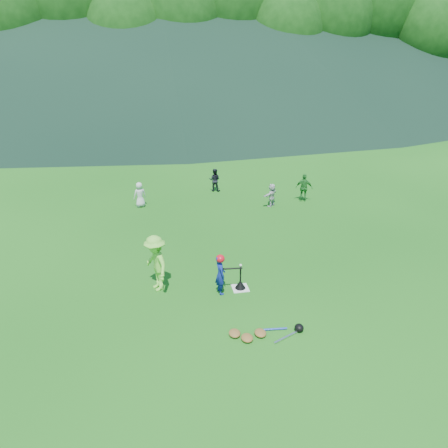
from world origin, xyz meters
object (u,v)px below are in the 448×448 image
at_px(home_plate, 240,288).
at_px(fielder_b, 215,180).
at_px(fielder_d, 272,195).
at_px(batter_child, 220,275).
at_px(fielder_a, 140,195).
at_px(adult_coach, 156,263).
at_px(equipment_pile, 261,333).
at_px(fielder_c, 304,188).
at_px(batting_tee, 240,284).

distance_m(home_plate, fielder_b, 8.38).
height_order(fielder_b, fielder_d, fielder_b).
distance_m(batter_child, fielder_a, 7.36).
bearing_deg(adult_coach, equipment_pile, 21.26).
relative_size(fielder_b, fielder_c, 0.87).
height_order(home_plate, batting_tee, batting_tee).
relative_size(home_plate, fielder_b, 0.43).
height_order(fielder_a, fielder_b, fielder_b).
relative_size(batter_child, fielder_b, 1.09).
relative_size(fielder_a, fielder_c, 0.87).
distance_m(fielder_d, equipment_pile, 8.59).
distance_m(fielder_b, batting_tee, 8.37).
bearing_deg(batter_child, fielder_b, -15.43).
bearing_deg(adult_coach, home_plate, 58.70).
bearing_deg(fielder_c, adult_coach, 66.04).
bearing_deg(fielder_b, home_plate, 103.89).
xyz_separation_m(batter_child, fielder_a, (-2.09, 7.06, -0.05)).
bearing_deg(fielder_c, batter_child, 77.08).
bearing_deg(fielder_d, batting_tee, 23.12).
height_order(fielder_c, batting_tee, fielder_c).
bearing_deg(fielder_b, fielder_a, 40.93).
bearing_deg(fielder_a, batter_child, 89.22).
height_order(batter_child, batting_tee, batter_child).
relative_size(fielder_a, batting_tee, 1.52).
height_order(fielder_a, batting_tee, fielder_a).
bearing_deg(fielder_a, home_plate, 93.74).
xyz_separation_m(fielder_d, equipment_pile, (-2.62, -8.17, -0.41)).
bearing_deg(fielder_d, equipment_pile, 28.93).
relative_size(fielder_d, equipment_pile, 0.53).
distance_m(adult_coach, fielder_c, 8.74).
bearing_deg(adult_coach, fielder_d, 117.86).
distance_m(fielder_c, batting_tee, 7.59).
height_order(home_plate, fielder_c, fielder_c).
bearing_deg(fielder_b, fielder_d, 149.42).
bearing_deg(batting_tee, fielder_d, 66.37).
xyz_separation_m(adult_coach, fielder_d, (4.92, 5.63, -0.33)).
bearing_deg(home_plate, equipment_pile, -89.43).
bearing_deg(fielder_a, fielder_b, -174.72).
bearing_deg(batting_tee, fielder_c, 56.83).
relative_size(home_plate, equipment_pile, 0.25).
bearing_deg(batter_child, fielder_a, 9.40).
height_order(fielder_a, equipment_pile, fielder_a).
xyz_separation_m(fielder_a, fielder_b, (3.32, 1.38, 0.00)).
xyz_separation_m(fielder_d, batting_tee, (-2.65, -6.05, -0.35)).
bearing_deg(home_plate, fielder_a, 111.05).
bearing_deg(fielder_a, fielder_d, 153.02).
xyz_separation_m(fielder_b, fielder_d, (2.00, -2.29, -0.04)).
relative_size(batter_child, batting_tee, 1.66).
xyz_separation_m(home_plate, batter_child, (-0.58, -0.10, 0.56)).
distance_m(fielder_a, batting_tee, 7.46).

